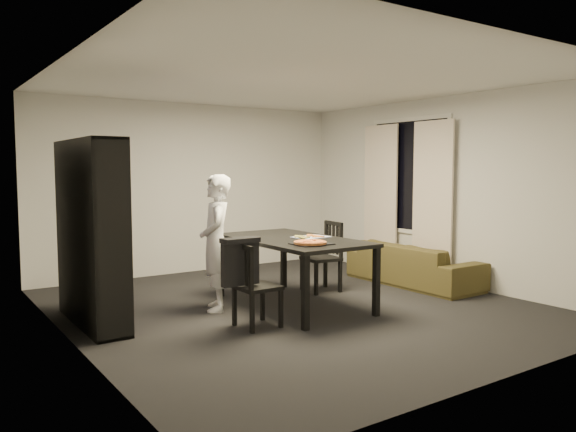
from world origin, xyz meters
TOP-DOWN VIEW (x-y plane):
  - room at (0.00, 0.00)m, footprint 5.01×5.51m
  - window_pane at (2.48, 0.60)m, footprint 0.02×1.40m
  - window_frame at (2.48, 0.60)m, footprint 0.03×1.52m
  - curtain_left at (2.40, 0.08)m, footprint 0.03×0.70m
  - curtain_right at (2.40, 1.12)m, footprint 0.03×0.70m
  - bookshelf at (-2.16, 0.60)m, footprint 0.35×1.50m
  - dining_table at (-0.00, 0.06)m, footprint 1.06×1.91m
  - chair_left at (-0.89, -0.46)m, footprint 0.41×0.41m
  - chair_right at (0.83, 0.48)m, footprint 0.47×0.47m
  - draped_jacket at (-1.00, -0.46)m, footprint 0.40×0.17m
  - person at (-0.83, 0.39)m, footprint 0.57×0.66m
  - baking_tray at (-0.14, -0.49)m, footprint 0.41×0.33m
  - pepperoni_pizza at (-0.18, -0.51)m, footprint 0.35×0.35m
  - kitchen_towel at (0.22, 0.00)m, footprint 0.43×0.35m
  - pizza_slices at (0.17, 0.01)m, footprint 0.38×0.32m
  - sofa at (2.08, 0.11)m, footprint 0.77×1.96m

SIDE VIEW (x-z plane):
  - sofa at x=2.08m, z-range 0.00..0.57m
  - chair_left at x=-0.89m, z-range 0.06..0.92m
  - chair_right at x=0.83m, z-range 0.06..0.98m
  - draped_jacket at x=-1.00m, z-range 0.47..0.95m
  - dining_table at x=0.00m, z-range 0.33..1.12m
  - person at x=-0.83m, z-range 0.00..1.54m
  - kitchen_towel at x=0.22m, z-range 0.80..0.80m
  - baking_tray at x=-0.14m, z-range 0.80..0.81m
  - pizza_slices at x=0.17m, z-range 0.80..0.82m
  - pepperoni_pizza at x=-0.18m, z-range 0.81..0.84m
  - bookshelf at x=-2.16m, z-range 0.00..1.90m
  - curtain_left at x=2.40m, z-range 0.02..2.27m
  - curtain_right at x=2.40m, z-range 0.02..2.27m
  - room at x=0.00m, z-range 0.00..2.60m
  - window_pane at x=2.48m, z-range 0.70..2.30m
  - window_frame at x=2.48m, z-range 0.64..2.36m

